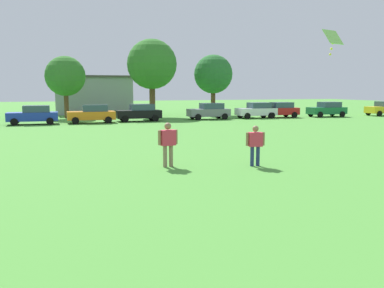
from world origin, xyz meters
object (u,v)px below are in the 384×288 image
at_px(bystander_midfield, 168,141).
at_px(parked_car_orange_2, 92,114).
at_px(tree_center, 65,76).
at_px(parked_car_blue_1, 34,115).
at_px(parked_car_gray_4, 209,111).
at_px(parked_car_red_6, 279,110).
at_px(tree_far_right, 213,74).
at_px(kite, 333,39).
at_px(tree_right, 152,64).
at_px(parked_car_white_5, 257,110).
at_px(parked_car_black_3, 139,112).
at_px(parked_car_green_7, 327,109).
at_px(adult_bystander, 255,142).

relative_size(bystander_midfield, parked_car_orange_2, 0.42).
bearing_deg(bystander_midfield, tree_center, 86.34).
relative_size(parked_car_blue_1, parked_car_gray_4, 1.00).
distance_m(bystander_midfield, parked_car_red_6, 30.99).
height_order(parked_car_blue_1, tree_far_right, tree_far_right).
distance_m(parked_car_orange_2, parked_car_gray_4, 12.06).
height_order(bystander_midfield, kite, kite).
distance_m(bystander_midfield, tree_right, 30.85).
distance_m(parked_car_white_5, tree_right, 12.72).
bearing_deg(parked_car_red_6, parked_car_black_3, 1.53).
xyz_separation_m(parked_car_orange_2, parked_car_gray_4, (12.01, 1.05, 0.00)).
relative_size(kite, parked_car_gray_4, 0.24).
xyz_separation_m(parked_car_gray_4, parked_car_white_5, (5.49, 0.00, 0.00)).
bearing_deg(parked_car_green_7, parked_car_black_3, -0.43).
distance_m(parked_car_blue_1, parked_car_white_5, 22.61).
distance_m(adult_bystander, tree_far_right, 33.66).
bearing_deg(parked_car_blue_1, tree_center, -112.12).
xyz_separation_m(parked_car_white_5, tree_center, (-19.57, 6.46, 3.62)).
bearing_deg(parked_car_black_3, tree_right, -113.99).
bearing_deg(parked_car_gray_4, parked_car_blue_1, 3.20).
bearing_deg(tree_center, tree_right, -5.35).
bearing_deg(tree_far_right, parked_car_green_7, -32.38).
xyz_separation_m(kite, tree_center, (-9.67, 32.27, -0.67)).
bearing_deg(parked_car_green_7, tree_right, -17.94).
xyz_separation_m(adult_bystander, parked_car_red_6, (15.77, 25.27, -0.13)).
bearing_deg(tree_right, tree_center, 174.65).
bearing_deg(parked_car_orange_2, tree_right, -137.43).
xyz_separation_m(bystander_midfield, tree_right, (6.15, 29.85, 4.78)).
xyz_separation_m(parked_car_blue_1, tree_right, (12.31, 6.55, 5.00)).
xyz_separation_m(bystander_midfield, parked_car_blue_1, (-6.17, 23.30, -0.21)).
bearing_deg(parked_car_black_3, bystander_midfield, 81.68).
distance_m(parked_car_gray_4, parked_car_white_5, 5.49).
height_order(parked_car_green_7, tree_center, tree_center).
height_order(parked_car_orange_2, parked_car_red_6, same).
bearing_deg(parked_car_green_7, tree_center, -13.92).
height_order(parked_car_orange_2, parked_car_black_3, same).
height_order(adult_bystander, tree_far_right, tree_far_right).
height_order(parked_car_green_7, tree_far_right, tree_far_right).
relative_size(parked_car_blue_1, tree_far_right, 0.60).
bearing_deg(parked_car_red_6, adult_bystander, 58.03).
bearing_deg(adult_bystander, tree_far_right, -98.48).
bearing_deg(parked_car_gray_4, parked_car_black_3, 2.80).
xyz_separation_m(adult_bystander, bystander_midfield, (-3.44, 0.95, 0.08)).
relative_size(parked_car_black_3, tree_center, 0.65).
bearing_deg(parked_car_gray_4, tree_far_right, -114.26).
bearing_deg(parked_car_blue_1, kite, 117.05).
relative_size(bystander_midfield, tree_center, 0.27).
relative_size(parked_car_black_3, parked_car_green_7, 1.00).
xyz_separation_m(bystander_midfield, parked_car_gray_4, (10.92, 24.26, -0.21)).
xyz_separation_m(kite, parked_car_black_3, (-3.03, 25.45, -4.29)).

